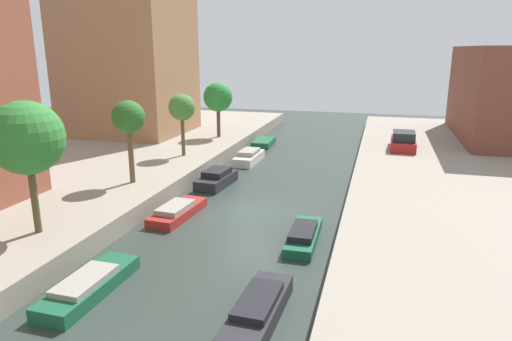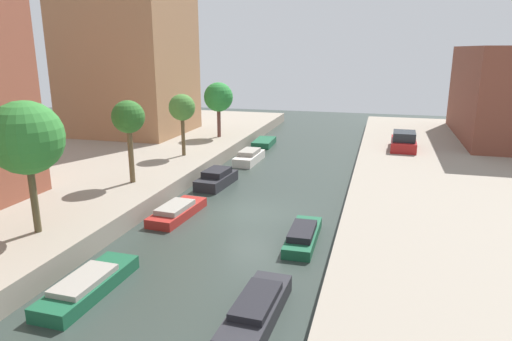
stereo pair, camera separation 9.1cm
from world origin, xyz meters
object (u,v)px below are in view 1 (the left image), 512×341
object	(u,v)px
moored_boat_left_3	(217,179)
moored_boat_right_2	(304,235)
moored_boat_left_2	(177,211)
moored_boat_left_4	(249,157)
moored_boat_left_5	(264,142)
parked_car	(403,142)
street_tree_3	(182,108)
street_tree_1	(27,138)
street_tree_2	(128,119)
moored_boat_right_1	(258,310)
street_tree_4	(218,97)
apartment_tower_far	(125,19)
moored_boat_left_1	(89,285)

from	to	relation	value
moored_boat_left_3	moored_boat_right_2	world-z (taller)	moored_boat_left_3
moored_boat_left_2	moored_boat_left_4	world-z (taller)	moored_boat_left_4
moored_boat_left_3	moored_boat_left_5	size ratio (longest dim) A/B	1.03
parked_car	moored_boat_left_4	bearing A→B (deg)	-163.48
street_tree_3	moored_boat_left_2	bearing A→B (deg)	-67.97
parked_car	moored_boat_left_3	bearing A→B (deg)	-139.58
street_tree_1	street_tree_2	bearing A→B (deg)	90.00
moored_boat_left_5	street_tree_3	bearing A→B (deg)	-110.49
street_tree_3	moored_boat_right_1	xyz separation A→B (m)	(10.37, -17.48, -4.08)
moored_boat_left_3	moored_boat_left_2	bearing A→B (deg)	-90.23
moored_boat_right_1	street_tree_2	bearing A→B (deg)	135.38
moored_boat_right_1	moored_boat_left_2	bearing A→B (deg)	129.15
moored_boat_left_5	moored_boat_left_4	bearing A→B (deg)	-85.63
street_tree_1	moored_boat_right_1	world-z (taller)	street_tree_1
street_tree_2	moored_boat_right_1	bearing A→B (deg)	-44.62
moored_boat_left_5	moored_boat_right_2	xyz separation A→B (m)	(7.15, -20.45, 0.05)
street_tree_3	moored_boat_left_5	world-z (taller)	street_tree_3
street_tree_4	apartment_tower_far	bearing A→B (deg)	178.44
street_tree_2	street_tree_4	world-z (taller)	street_tree_2
parked_car	moored_boat_left_2	xyz separation A→B (m)	(-11.79, -15.94, -1.27)
street_tree_2	street_tree_4	bearing A→B (deg)	90.00
street_tree_3	parked_car	xyz separation A→B (m)	(15.60, 6.53, -2.87)
apartment_tower_far	street_tree_3	distance (m)	13.44
apartment_tower_far	moored_boat_left_2	size ratio (longest dim) A/B	4.77
moored_boat_left_5	street_tree_4	bearing A→B (deg)	-150.40
moored_boat_right_1	moored_boat_right_2	xyz separation A→B (m)	(0.38, 6.64, -0.06)
moored_boat_left_4	moored_boat_left_5	xyz separation A→B (m)	(-0.50, 6.50, -0.14)
parked_car	moored_boat_left_3	distance (m)	15.50
moored_boat_left_4	moored_boat_right_2	world-z (taller)	moored_boat_left_4
street_tree_1	moored_boat_right_2	xyz separation A→B (m)	(10.75, 4.21, -4.74)
moored_boat_right_1	moored_boat_right_2	bearing A→B (deg)	86.76
street_tree_4	moored_boat_right_2	distance (m)	21.72
moored_boat_left_1	moored_boat_right_2	bearing A→B (deg)	44.44
street_tree_3	street_tree_2	bearing A→B (deg)	-90.00
street_tree_4	moored_boat_left_5	xyz separation A→B (m)	(3.59, 2.04, -4.20)
moored_boat_left_3	moored_boat_right_2	size ratio (longest dim) A/B	0.89
street_tree_1	moored_boat_left_4	size ratio (longest dim) A/B	1.39
street_tree_1	moored_boat_left_3	size ratio (longest dim) A/B	1.49
moored_boat_right_2	moored_boat_right_1	bearing A→B (deg)	-93.24
street_tree_1	moored_boat_right_2	bearing A→B (deg)	21.38
moored_boat_left_5	parked_car	bearing A→B (deg)	-14.42
moored_boat_left_1	street_tree_1	bearing A→B (deg)	149.64
moored_boat_left_3	moored_boat_left_4	bearing A→B (deg)	87.78
parked_car	moored_boat_left_3	xyz separation A→B (m)	(-11.77, -10.02, -1.13)
moored_boat_left_1	moored_boat_left_3	size ratio (longest dim) A/B	1.21
moored_boat_left_2	moored_boat_left_1	bearing A→B (deg)	-88.33
street_tree_1	moored_boat_right_1	distance (m)	11.64
apartment_tower_far	street_tree_3	bearing A→B (deg)	-42.07
moored_boat_left_2	moored_boat_left_3	size ratio (longest dim) A/B	1.13
parked_car	moored_boat_right_2	distance (m)	18.08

